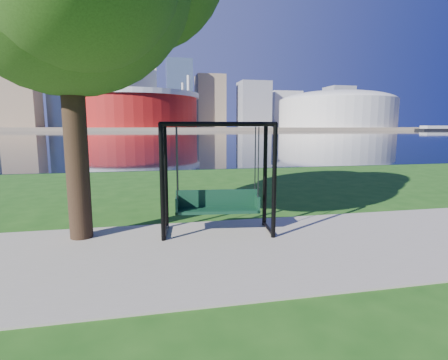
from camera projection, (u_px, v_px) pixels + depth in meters
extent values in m
plane|color=#1E5114|center=(234.00, 241.00, 7.06)|extent=(900.00, 900.00, 0.00)
cube|color=#9E937F|center=(240.00, 249.00, 6.57)|extent=(120.00, 4.00, 0.03)
cube|color=black|center=(155.00, 135.00, 105.72)|extent=(900.00, 180.00, 0.02)
cube|color=#937F60|center=(151.00, 128.00, 302.89)|extent=(900.00, 228.00, 2.00)
cylinder|color=maroon|center=(136.00, 111.00, 230.36)|extent=(80.00, 80.00, 22.00)
cylinder|color=silver|center=(135.00, 96.00, 228.94)|extent=(83.00, 83.00, 3.00)
cylinder|color=silver|center=(183.00, 105.00, 254.72)|extent=(2.00, 2.00, 32.00)
cylinder|color=silver|center=(88.00, 104.00, 241.26)|extent=(2.00, 2.00, 32.00)
cylinder|color=silver|center=(77.00, 100.00, 204.51)|extent=(2.00, 2.00, 32.00)
cylinder|color=silver|center=(189.00, 102.00, 217.96)|extent=(2.00, 2.00, 32.00)
cylinder|color=beige|center=(336.00, 114.00, 260.15)|extent=(84.00, 84.00, 20.00)
ellipsoid|color=beige|center=(337.00, 102.00, 258.80)|extent=(84.00, 84.00, 15.12)
cube|color=#998466|center=(18.00, 70.00, 269.88)|extent=(26.00, 26.00, 88.00)
cube|color=slate|center=(66.00, 71.00, 299.67)|extent=(30.00, 24.00, 95.00)
cube|color=gray|center=(101.00, 83.00, 288.18)|extent=(24.00, 24.00, 72.00)
cube|color=silver|center=(139.00, 84.00, 322.73)|extent=(32.00, 28.00, 80.00)
cube|color=slate|center=(179.00, 94.00, 307.36)|extent=(22.00, 22.00, 58.00)
cube|color=#998466|center=(210.00, 102.00, 328.75)|extent=(26.00, 26.00, 48.00)
cube|color=gray|center=(254.00, 105.00, 327.70)|extent=(28.00, 24.00, 42.00)
cube|color=silver|center=(284.00, 110.00, 360.51)|extent=(30.00, 26.00, 36.00)
cube|color=gray|center=(338.00, 107.00, 351.09)|extent=(24.00, 24.00, 40.00)
cube|color=#998466|center=(365.00, 112.00, 374.37)|extent=(26.00, 26.00, 32.00)
sphere|color=#998466|center=(12.00, 5.00, 262.74)|extent=(10.00, 10.00, 10.00)
cylinder|color=black|center=(162.00, 184.00, 6.86)|extent=(0.10, 0.10, 2.35)
cylinder|color=black|center=(274.00, 183.00, 7.06)|extent=(0.10, 0.10, 2.35)
cylinder|color=black|center=(166.00, 178.00, 7.77)|extent=(0.10, 0.10, 2.35)
cylinder|color=black|center=(265.00, 176.00, 7.97)|extent=(0.10, 0.10, 2.35)
cylinder|color=black|center=(219.00, 124.00, 6.79)|extent=(2.24, 0.36, 0.09)
cylinder|color=black|center=(216.00, 124.00, 7.69)|extent=(2.24, 0.36, 0.09)
cylinder|color=black|center=(163.00, 124.00, 7.14)|extent=(0.20, 0.92, 0.09)
cylinder|color=black|center=(165.00, 231.00, 7.48)|extent=(0.18, 0.92, 0.07)
cylinder|color=black|center=(270.00, 124.00, 7.34)|extent=(0.20, 0.92, 0.09)
cylinder|color=black|center=(268.00, 228.00, 7.68)|extent=(0.18, 0.92, 0.07)
cube|color=black|center=(217.00, 210.00, 7.52)|extent=(1.83, 0.67, 0.06)
cube|color=black|center=(217.00, 198.00, 7.68)|extent=(1.78, 0.26, 0.39)
cube|color=black|center=(177.00, 205.00, 7.42)|extent=(0.11, 0.46, 0.35)
cube|color=black|center=(257.00, 203.00, 7.57)|extent=(0.11, 0.46, 0.35)
cylinder|color=#2D2E32|center=(177.00, 163.00, 7.10)|extent=(0.03, 0.03, 1.48)
cylinder|color=#2D2E32|center=(258.00, 163.00, 7.25)|extent=(0.03, 0.03, 1.48)
cylinder|color=#2D2E32|center=(178.00, 162.00, 7.47)|extent=(0.03, 0.03, 1.48)
cylinder|color=#2D2E32|center=(255.00, 161.00, 7.62)|extent=(0.03, 0.03, 1.48)
cylinder|color=black|center=(75.00, 129.00, 6.90)|extent=(0.45, 0.45, 4.51)
cube|color=black|center=(441.00, 130.00, 223.79)|extent=(31.56, 9.13, 1.25)
cube|color=beige|center=(441.00, 127.00, 223.55)|extent=(25.25, 7.41, 1.88)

